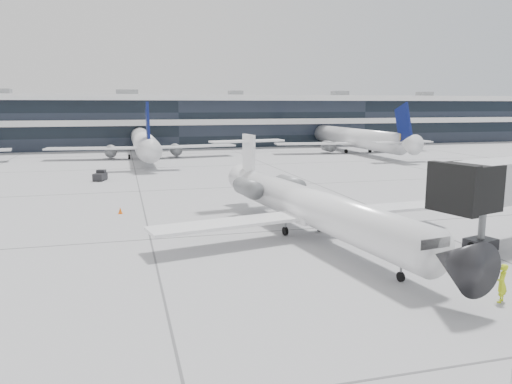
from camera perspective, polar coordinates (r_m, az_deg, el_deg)
name	(u,v)px	position (r m, az deg, el deg)	size (l,w,h in m)	color
ground	(289,230)	(36.96, 3.74, -4.36)	(220.00, 220.00, 0.00)	#97979A
terminal	(173,123)	(116.54, -9.41, 7.79)	(170.00, 22.00, 10.00)	black
bg_jet_center	(144,158)	(89.43, -12.69, 3.85)	(32.00, 40.00, 9.60)	white
bg_jet_right	(353,152)	(99.42, 11.07, 4.50)	(32.00, 40.00, 9.60)	white
regional_jet	(310,206)	(34.73, 6.25, -1.56)	(22.62, 28.23, 6.52)	white
ramp_worker	(502,283)	(26.25, 26.28, -9.31)	(0.67, 0.44, 1.85)	#C5E017
traffic_cone	(120,211)	(43.80, -15.25, -2.07)	(0.50, 0.50, 0.56)	#FF640D
far_tug	(100,176)	(63.64, -17.37, 1.77)	(1.77, 2.27, 1.27)	black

